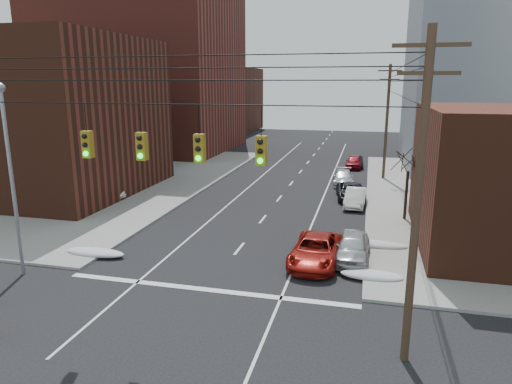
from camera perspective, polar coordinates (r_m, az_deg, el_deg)
The scene contains 25 objects.
ground at distance 16.55m, azimuth -14.43°, elevation -21.27°, with size 160.00×160.00×0.00m, color black.
sidewalk_nw at distance 52.34m, azimuth -26.80°, elevation 1.89°, with size 40.00×40.00×0.15m, color gray.
building_brick_tall at distance 67.54m, azimuth -14.08°, elevation 17.98°, with size 24.00×20.00×30.00m, color maroon.
building_brick_near at distance 44.55m, azimuth -26.89°, elevation 8.46°, with size 20.00×16.00×13.00m, color #4E2417.
building_brick_far at distance 91.95m, azimuth -7.23°, elevation 11.37°, with size 22.00×18.00×12.00m, color #4E2417.
building_glass at distance 83.60m, azimuth 26.46°, elevation 13.32°, with size 20.00×18.00×22.00m, color gray.
utility_pole_right at distance 15.31m, azimuth 19.57°, elevation -0.65°, with size 2.20×0.28×11.00m.
utility_pole_far at distance 45.97m, azimuth 16.04°, elevation 8.60°, with size 2.20×0.28×11.00m.
traffic_signals at distance 16.40m, azimuth -10.73°, elevation 5.73°, with size 17.00×0.42×2.02m.
street_light at distance 24.49m, azimuth -28.39°, elevation 3.00°, with size 0.44×0.44×9.32m.
bare_tree at distance 32.68m, azimuth 18.29°, elevation 0.46°, with size 2.09×2.20×4.93m.
snow_nw at distance 26.83m, azimuth -19.46°, elevation -7.14°, with size 3.50×1.08×0.42m, color silver.
snow_ne at distance 23.18m, azimuth 14.25°, elevation -10.07°, with size 3.00×1.08×0.42m, color silver.
snow_east_far at distance 27.38m, azimuth 14.25°, elevation -6.35°, with size 4.00×1.08×0.42m, color silver.
red_pickup at distance 24.40m, azimuth 7.46°, elevation -7.24°, with size 2.40×5.21×1.45m, color maroon.
parked_car_a at distance 25.13m, azimuth 12.03°, elevation -6.75°, with size 1.75×4.36×1.48m, color #AEAFB3.
parked_car_b at distance 35.95m, azimuth 12.31°, elevation -0.69°, with size 1.45×4.17×1.37m, color white.
parked_car_c at distance 38.10m, azimuth 11.74°, elevation 0.08°, with size 2.15×4.67×1.30m, color black.
parked_car_d at distance 43.35m, azimuth 10.85°, elevation 1.77°, with size 1.87×4.61×1.34m, color #B1B2B6.
parked_car_e at distance 52.07m, azimuth 12.16°, elevation 3.71°, with size 1.68×4.17×1.42m, color maroon.
parked_car_f at distance 52.84m, azimuth 12.40°, elevation 3.76°, with size 1.35×3.87×1.27m, color black.
lot_car_a at distance 38.91m, azimuth -18.72°, elevation 0.11°, with size 1.32×3.78×1.24m, color silver.
lot_car_b at distance 45.26m, azimuth -16.68°, elevation 2.17°, with size 2.33×5.04×1.40m, color #B9BABF.
lot_car_c at distance 41.97m, azimuth -25.69°, elevation 0.45°, with size 1.80×4.44×1.29m, color black.
lot_car_d at distance 47.83m, azimuth -16.01°, elevation 2.80°, with size 1.65×4.10×1.40m, color silver.
Camera 1 is at (6.87, -11.81, 9.33)m, focal length 32.00 mm.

